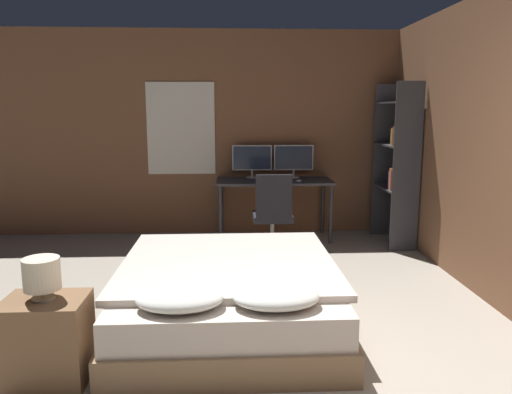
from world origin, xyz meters
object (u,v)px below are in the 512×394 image
object	(u,v)px
nightstand	(47,341)
bedside_lamp	(42,275)
monitor_left	(252,159)
bookshelf	(398,159)
monitor_right	(294,159)
bed	(229,294)
desk	(274,187)
office_chair	(273,222)
keyboard	(276,182)
computer_mouse	(299,181)

from	to	relation	value
nightstand	bedside_lamp	distance (m)	0.43
monitor_left	bookshelf	bearing A→B (deg)	-18.08
monitor_right	nightstand	bearing A→B (deg)	-118.70
bed	bedside_lamp	world-z (taller)	bedside_lamp
monitor_left	bookshelf	world-z (taller)	bookshelf
monitor_right	desk	bearing A→B (deg)	-140.74
office_chair	bedside_lamp	bearing A→B (deg)	-121.22
desk	keyboard	xyz separation A→B (m)	(-0.00, -0.22, 0.10)
nightstand	office_chair	size ratio (longest dim) A/B	0.56
monitor_left	keyboard	xyz separation A→B (m)	(0.28, -0.45, -0.24)
monitor_right	bookshelf	bearing A→B (deg)	-25.44
desk	computer_mouse	distance (m)	0.38
keyboard	bed	bearing A→B (deg)	-103.75
monitor_left	bedside_lamp	bearing A→B (deg)	-111.56
nightstand	keyboard	world-z (taller)	keyboard
bed	keyboard	size ratio (longest dim) A/B	5.12
bed	office_chair	bearing A→B (deg)	75.13
monitor_left	monitor_right	bearing A→B (deg)	0.00
bedside_lamp	computer_mouse	size ratio (longest dim) A/B	3.69
nightstand	desk	size ratio (longest dim) A/B	0.36
bedside_lamp	monitor_right	bearing A→B (deg)	61.30
keyboard	desk	bearing A→B (deg)	90.00
bookshelf	nightstand	bearing A→B (deg)	-136.34
nightstand	monitor_left	xyz separation A→B (m)	(1.43, 3.63, 0.75)
bedside_lamp	computer_mouse	distance (m)	3.75
monitor_left	bookshelf	xyz separation A→B (m)	(1.76, -0.58, 0.06)
bedside_lamp	monitor_left	world-z (taller)	monitor_left
keyboard	computer_mouse	distance (m)	0.28
nightstand	computer_mouse	size ratio (longest dim) A/B	7.68
monitor_left	computer_mouse	distance (m)	0.75
monitor_right	computer_mouse	distance (m)	0.50
nightstand	bedside_lamp	world-z (taller)	bedside_lamp
keyboard	office_chair	xyz separation A→B (m)	(-0.08, -0.49, -0.40)
nightstand	monitor_right	bearing A→B (deg)	61.30
bed	monitor_right	bearing A→B (deg)	73.14
desk	office_chair	distance (m)	0.78
bed	monitor_right	size ratio (longest dim) A/B	3.81
bed	keyboard	xyz separation A→B (m)	(0.59, 2.41, 0.53)
computer_mouse	nightstand	bearing A→B (deg)	-122.10
monitor_left	monitor_right	distance (m)	0.55
nightstand	bedside_lamp	xyz separation A→B (m)	(0.00, 0.00, 0.43)
desk	bookshelf	distance (m)	1.58
bedside_lamp	office_chair	bearing A→B (deg)	58.78
bookshelf	office_chair	bearing A→B (deg)	-167.03
desk	bedside_lamp	bearing A→B (deg)	-116.69
bed	bookshelf	bearing A→B (deg)	47.70
monitor_left	monitor_right	world-z (taller)	same
bedside_lamp	monitor_left	distance (m)	3.91
monitor_right	office_chair	xyz separation A→B (m)	(-0.36, -0.94, -0.64)
computer_mouse	office_chair	distance (m)	0.73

